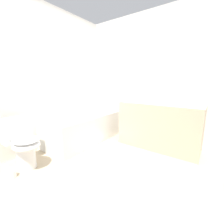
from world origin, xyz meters
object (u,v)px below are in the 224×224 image
object	(u,v)px
water_bottle_1	(182,98)
bath_mat	(104,150)
water_bottle_5	(135,96)
water_bottle_4	(174,98)
toilet	(23,143)
bathtub	(85,127)
water_bottle_0	(193,100)
toilet_paper_roll	(11,174)
sink_basin	(156,101)
sink_faucet	(159,100)
water_bottle_2	(145,96)
drinking_glass_1	(168,102)
water_bottle_3	(130,97)
drinking_glass_0	(199,104)

from	to	relation	value
water_bottle_1	bath_mat	bearing A→B (deg)	123.82
water_bottle_5	bath_mat	distance (m)	1.18
water_bottle_5	bath_mat	xyz separation A→B (m)	(-0.70, 0.23, -0.91)
water_bottle_4	toilet	bearing A→B (deg)	137.68
bathtub	water_bottle_1	world-z (taller)	bathtub
water_bottle_1	water_bottle_0	bearing A→B (deg)	-97.00
toilet	toilet_paper_roll	size ratio (longest dim) A/B	6.58
toilet	sink_basin	distance (m)	2.19
toilet	water_bottle_5	size ratio (longest dim) A/B	3.53
sink_faucet	bath_mat	bearing A→B (deg)	142.78
water_bottle_2	water_bottle_4	distance (m)	0.51
sink_basin	water_bottle_4	world-z (taller)	water_bottle_4
sink_basin	water_bottle_4	xyz separation A→B (m)	(-0.03, -0.31, 0.09)
toilet	drinking_glass_1	bearing A→B (deg)	48.24
sink_basin	toilet	bearing A→B (deg)	144.35
water_bottle_3	bathtub	bearing A→B (deg)	127.53
sink_basin	toilet_paper_roll	size ratio (longest dim) A/B	2.68
water_bottle_0	water_bottle_1	distance (m)	0.17
water_bottle_4	water_bottle_5	world-z (taller)	water_bottle_4
water_bottle_0	drinking_glass_0	distance (m)	0.10
bathtub	water_bottle_2	bearing A→B (deg)	-64.22
water_bottle_5	toilet_paper_roll	bearing A→B (deg)	160.01
bathtub	drinking_glass_0	size ratio (longest dim) A/B	16.78
water_bottle_5	drinking_glass_0	bearing A→B (deg)	-91.37
water_bottle_2	toilet_paper_roll	world-z (taller)	water_bottle_2
water_bottle_3	drinking_glass_0	world-z (taller)	water_bottle_3
water_bottle_2	drinking_glass_0	size ratio (longest dim) A/B	2.63
water_bottle_1	water_bottle_3	xyz separation A→B (m)	(0.00, 0.95, -0.03)
toilet	drinking_glass_0	xyz separation A→B (m)	(1.74, -1.91, 0.51)
drinking_glass_0	water_bottle_1	bearing A→B (deg)	82.68
water_bottle_0	water_bottle_5	xyz separation A→B (m)	(0.01, 0.99, -0.00)
sink_basin	water_bottle_4	bearing A→B (deg)	-94.80
sink_faucet	water_bottle_4	bearing A→B (deg)	-123.20
water_bottle_1	water_bottle_3	bearing A→B (deg)	89.87
drinking_glass_0	toilet_paper_roll	size ratio (longest dim) A/B	0.88
bath_mat	toilet_paper_roll	xyz separation A→B (m)	(-1.28, 0.49, 0.04)
water_bottle_2	drinking_glass_1	xyz separation A→B (m)	(-0.01, -0.42, -0.08)
drinking_glass_1	drinking_glass_0	bearing A→B (deg)	-86.68
sink_basin	sink_faucet	xyz separation A→B (m)	(0.18, 0.00, 0.00)
bath_mat	toilet_paper_roll	bearing A→B (deg)	159.06
bath_mat	drinking_glass_0	bearing A→B (deg)	-62.62
water_bottle_4	water_bottle_5	xyz separation A→B (m)	(0.05, 0.73, -0.03)
drinking_glass_1	bath_mat	size ratio (longest dim) A/B	0.16
sink_basin	sink_faucet	bearing A→B (deg)	0.00
water_bottle_5	drinking_glass_1	bearing A→B (deg)	-94.68
water_bottle_0	water_bottle_5	world-z (taller)	water_bottle_0
water_bottle_4	bath_mat	distance (m)	1.49
water_bottle_4	toilet_paper_roll	bearing A→B (deg)	143.08
bath_mat	water_bottle_1	bearing A→B (deg)	-56.18
bath_mat	bathtub	bearing A→B (deg)	76.77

